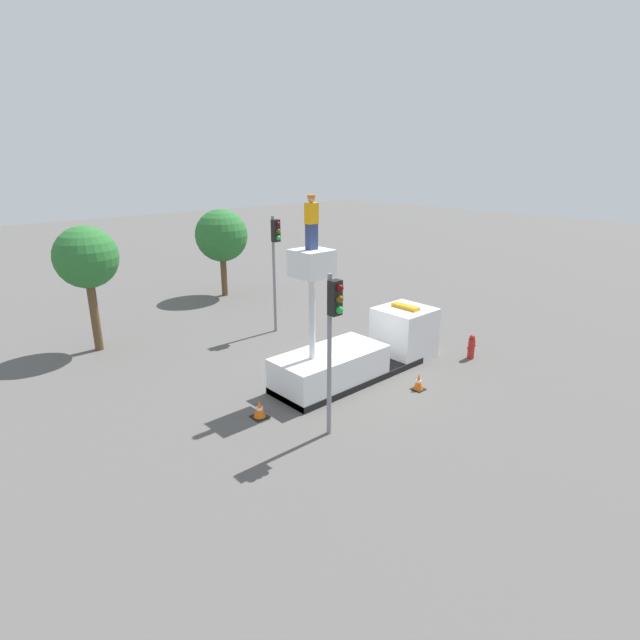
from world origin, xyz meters
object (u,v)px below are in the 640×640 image
(bucket_truck, at_px, (361,351))
(traffic_light_pole, at_px, (333,325))
(fire_hydrant, at_px, (471,347))
(traffic_cone_rear, at_px, (260,410))
(traffic_light_across, at_px, (275,252))
(tree_left_bg, at_px, (86,258))
(tree_right_bg, at_px, (222,236))
(traffic_cone_curbside, at_px, (419,382))
(worker, at_px, (312,223))

(bucket_truck, relative_size, traffic_light_pole, 1.50)
(fire_hydrant, bearing_deg, bucket_truck, 155.58)
(traffic_cone_rear, bearing_deg, fire_hydrant, -11.07)
(traffic_light_across, height_order, tree_left_bg, traffic_light_across)
(traffic_light_across, distance_m, tree_right_bg, 7.67)
(traffic_light_pole, height_order, tree_right_bg, tree_right_bg)
(traffic_light_pole, relative_size, traffic_cone_curbside, 8.15)
(traffic_light_pole, distance_m, traffic_cone_curbside, 5.53)
(worker, bearing_deg, traffic_light_pole, -119.59)
(traffic_light_pole, xyz_separation_m, traffic_cone_rear, (-1.00, 2.37, -3.27))
(tree_left_bg, bearing_deg, fire_hydrant, -45.81)
(worker, relative_size, traffic_light_pole, 0.35)
(bucket_truck, relative_size, traffic_light_across, 1.35)
(traffic_light_across, relative_size, tree_left_bg, 1.02)
(bucket_truck, distance_m, tree_right_bg, 14.03)
(traffic_light_across, bearing_deg, traffic_cone_curbside, -90.64)
(traffic_light_pole, height_order, traffic_cone_rear, traffic_light_pole)
(bucket_truck, xyz_separation_m, worker, (-2.49, 0.00, 5.10))
(traffic_cone_rear, distance_m, tree_right_bg, 15.94)
(worker, height_order, tree_right_bg, worker)
(bucket_truck, distance_m, tree_left_bg, 11.99)
(traffic_light_pole, distance_m, fire_hydrant, 9.04)
(traffic_light_across, height_order, tree_right_bg, traffic_light_across)
(bucket_truck, height_order, traffic_cone_rear, bucket_truck)
(traffic_light_across, distance_m, traffic_cone_rear, 9.16)
(bucket_truck, relative_size, fire_hydrant, 7.13)
(traffic_light_pole, xyz_separation_m, traffic_cone_curbside, (4.47, 0.15, -3.26))
(bucket_truck, relative_size, tree_right_bg, 1.44)
(traffic_cone_rear, xyz_separation_m, traffic_cone_curbside, (5.47, -2.22, 0.01))
(worker, distance_m, traffic_light_across, 7.17)
(traffic_light_pole, distance_m, tree_right_bg, 17.32)
(traffic_cone_rear, relative_size, tree_left_bg, 0.11)
(worker, distance_m, traffic_cone_curbside, 6.94)
(worker, distance_m, fire_hydrant, 9.19)
(traffic_cone_curbside, height_order, tree_left_bg, tree_left_bg)
(traffic_light_pole, height_order, fire_hydrant, traffic_light_pole)
(traffic_light_pole, distance_m, traffic_light_across, 9.81)
(bucket_truck, relative_size, traffic_cone_curbside, 12.21)
(traffic_cone_rear, bearing_deg, traffic_cone_curbside, -22.08)
(bucket_truck, bearing_deg, fire_hydrant, -24.42)
(traffic_cone_rear, relative_size, tree_right_bg, 0.11)
(worker, relative_size, tree_left_bg, 0.32)
(tree_right_bg, bearing_deg, tree_left_bg, -155.39)
(traffic_light_across, xyz_separation_m, traffic_cone_rear, (-5.56, -6.30, -3.63))
(traffic_cone_curbside, relative_size, tree_right_bg, 0.12)
(bucket_truck, distance_m, traffic_light_across, 6.80)
(traffic_light_pole, bearing_deg, traffic_light_across, 62.25)
(worker, xyz_separation_m, traffic_cone_curbside, (3.00, -2.42, -5.76))
(bucket_truck, height_order, tree_left_bg, tree_left_bg)
(traffic_cone_curbside, bearing_deg, worker, 141.11)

